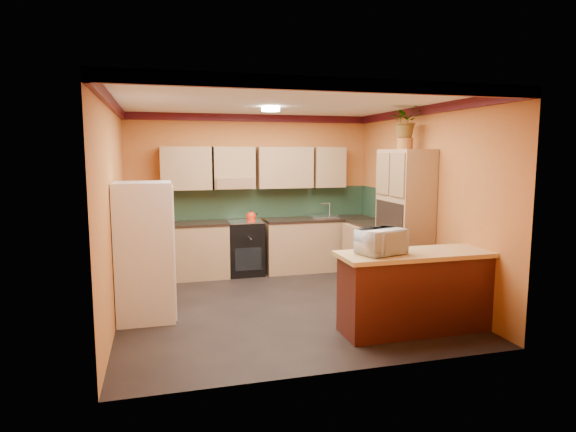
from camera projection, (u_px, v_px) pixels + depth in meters
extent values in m
plane|color=black|center=(282.00, 305.00, 6.52)|extent=(4.20, 4.20, 0.00)
cube|color=white|center=(281.00, 102.00, 6.17)|extent=(4.20, 4.20, 0.04)
cube|color=#BD7632|center=(251.00, 193.00, 8.36)|extent=(4.20, 0.04, 2.70)
cube|color=#BD7632|center=(339.00, 231.00, 4.34)|extent=(4.20, 0.04, 2.70)
cube|color=#BD7632|center=(113.00, 211.00, 5.81)|extent=(0.04, 4.20, 2.70)
cube|color=#BD7632|center=(423.00, 202.00, 6.89)|extent=(0.04, 4.20, 2.70)
cube|color=#203B27|center=(266.00, 203.00, 8.43)|extent=(3.70, 0.02, 0.53)
cube|color=#203B27|center=(379.00, 204.00, 8.25)|extent=(0.02, 1.40, 0.53)
cube|color=tan|center=(259.00, 168.00, 8.16)|extent=(3.10, 0.34, 0.70)
cylinder|color=white|center=(271.00, 109.00, 6.75)|extent=(0.26, 0.26, 0.06)
cube|color=tan|center=(281.00, 247.00, 8.31)|extent=(3.65, 0.60, 0.88)
cube|color=black|center=(281.00, 220.00, 8.25)|extent=(3.65, 0.62, 0.04)
cube|color=black|center=(245.00, 248.00, 8.14)|extent=(0.58, 0.58, 0.91)
cube|color=silver|center=(323.00, 217.00, 8.44)|extent=(0.48, 0.40, 0.03)
cube|color=tan|center=(371.00, 251.00, 7.93)|extent=(0.60, 0.80, 0.88)
cube|color=black|center=(372.00, 224.00, 7.87)|extent=(0.62, 0.80, 0.04)
cube|color=white|center=(145.00, 251.00, 5.89)|extent=(0.68, 0.66, 1.70)
cube|color=tan|center=(404.00, 223.00, 6.93)|extent=(0.48, 0.90, 2.10)
cylinder|color=#9C5925|center=(405.00, 144.00, 6.84)|extent=(0.22, 0.22, 0.16)
imported|color=tan|center=(406.00, 120.00, 6.79)|extent=(0.47, 0.41, 0.49)
cube|color=#531613|center=(418.00, 293.00, 5.54)|extent=(1.80, 0.55, 0.88)
cube|color=tan|center=(420.00, 254.00, 5.48)|extent=(1.90, 0.65, 0.05)
imported|color=white|center=(381.00, 242.00, 5.34)|extent=(0.59, 0.49, 0.28)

